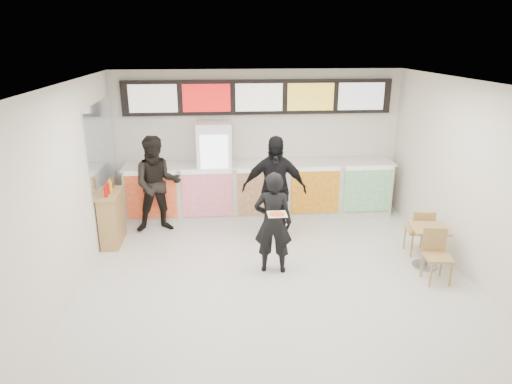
{
  "coord_description": "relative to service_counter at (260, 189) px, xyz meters",
  "views": [
    {
      "loc": [
        -0.88,
        -5.96,
        3.57
      ],
      "look_at": [
        -0.25,
        1.2,
        1.16
      ],
      "focal_mm": 32.0,
      "sensor_mm": 36.0,
      "label": 1
    }
  ],
  "objects": [
    {
      "name": "floor",
      "position": [
        -0.0,
        -3.09,
        -0.57
      ],
      "size": [
        7.0,
        7.0,
        0.0
      ],
      "primitive_type": "plane",
      "color": "beige",
      "rests_on": "ground"
    },
    {
      "name": "ceiling",
      "position": [
        -0.0,
        -3.09,
        2.43
      ],
      "size": [
        7.0,
        7.0,
        0.0
      ],
      "primitive_type": "plane",
      "rotation": [
        3.14,
        0.0,
        0.0
      ],
      "color": "white",
      "rests_on": "wall_back"
    },
    {
      "name": "wall_back",
      "position": [
        -0.0,
        0.41,
        0.93
      ],
      "size": [
        6.0,
        0.0,
        6.0
      ],
      "primitive_type": "plane",
      "rotation": [
        1.57,
        0.0,
        0.0
      ],
      "color": "silver",
      "rests_on": "floor"
    },
    {
      "name": "wall_left",
      "position": [
        -3.0,
        -3.09,
        0.93
      ],
      "size": [
        0.0,
        7.0,
        7.0
      ],
      "primitive_type": "plane",
      "rotation": [
        1.57,
        0.0,
        1.57
      ],
      "color": "silver",
      "rests_on": "floor"
    },
    {
      "name": "wall_right",
      "position": [
        3.0,
        -3.09,
        0.93
      ],
      "size": [
        0.0,
        7.0,
        7.0
      ],
      "primitive_type": "plane",
      "rotation": [
        1.57,
        0.0,
        -1.57
      ],
      "color": "silver",
      "rests_on": "floor"
    },
    {
      "name": "service_counter",
      "position": [
        0.0,
        0.0,
        0.0
      ],
      "size": [
        5.56,
        0.77,
        1.14
      ],
      "color": "silver",
      "rests_on": "floor"
    },
    {
      "name": "menu_board",
      "position": [
        0.0,
        0.32,
        1.88
      ],
      "size": [
        5.5,
        0.14,
        0.7
      ],
      "color": "black",
      "rests_on": "wall_back"
    },
    {
      "name": "drinks_fridge",
      "position": [
        -0.93,
        0.02,
        0.43
      ],
      "size": [
        0.7,
        0.67,
        2.0
      ],
      "color": "white",
      "rests_on": "floor"
    },
    {
      "name": "mirror_panel",
      "position": [
        -2.99,
        -0.64,
        1.18
      ],
      "size": [
        0.01,
        2.0,
        1.5
      ],
      "primitive_type": "cube",
      "color": "#B2B7BF",
      "rests_on": "wall_left"
    },
    {
      "name": "customer_main",
      "position": [
        -0.03,
        -2.47,
        0.26
      ],
      "size": [
        0.66,
        0.49,
        1.66
      ],
      "primitive_type": "imported",
      "rotation": [
        0.0,
        0.0,
        2.98
      ],
      "color": "black",
      "rests_on": "floor"
    },
    {
      "name": "customer_left",
      "position": [
        -2.03,
        -0.63,
        0.37
      ],
      "size": [
        1.01,
        0.83,
        1.88
      ],
      "primitive_type": "imported",
      "rotation": [
        0.0,
        0.0,
        0.14
      ],
      "color": "black",
      "rests_on": "floor"
    },
    {
      "name": "customer_mid",
      "position": [
        0.13,
        -1.31,
        0.42
      ],
      "size": [
        1.21,
        0.61,
        1.99
      ],
      "primitive_type": "imported",
      "rotation": [
        0.0,
        0.0,
        -0.11
      ],
      "color": "black",
      "rests_on": "floor"
    },
    {
      "name": "pizza_slice",
      "position": [
        -0.03,
        -2.92,
        0.58
      ],
      "size": [
        0.36,
        0.36,
        0.02
      ],
      "color": "beige",
      "rests_on": "customer_main"
    },
    {
      "name": "cafe_table",
      "position": [
        2.5,
        -2.55,
        -0.09
      ],
      "size": [
        0.62,
        1.45,
        0.82
      ],
      "rotation": [
        0.0,
        0.0,
        -0.13
      ],
      "color": "tan",
      "rests_on": "floor"
    },
    {
      "name": "condiment_ledge",
      "position": [
        -2.82,
        -1.15,
        -0.08
      ],
      "size": [
        0.35,
        0.86,
        1.15
      ],
      "color": "tan",
      "rests_on": "floor"
    }
  ]
}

